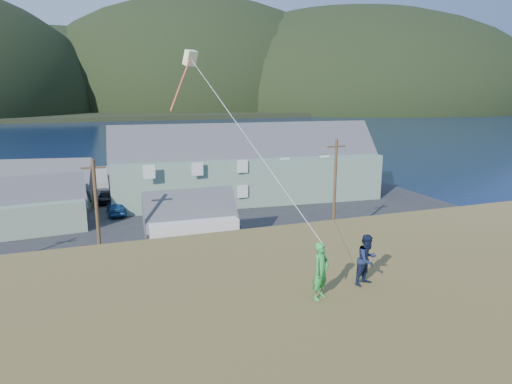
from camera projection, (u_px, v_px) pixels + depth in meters
ground at (146, 282)px, 31.76m from camera, size 900.00×900.00×0.00m
grass_strip at (149, 293)px, 29.91m from camera, size 110.00×8.00×0.10m
waterfront_lot at (127, 218)px, 47.37m from camera, size 72.00×36.00×0.12m
wharf at (73, 178)px, 66.45m from camera, size 26.00×14.00×0.90m
far_shore at (95, 106)px, 334.79m from camera, size 900.00×320.00×2.00m
far_hills at (153, 107)px, 299.71m from camera, size 760.00×265.00×143.00m
lodge at (247, 165)px, 54.53m from camera, size 32.16×11.31×11.10m
shed_palegreen_near at (38, 206)px, 42.83m from camera, size 9.08×6.13×6.27m
shed_white at (191, 222)px, 37.91m from camera, size 7.68×5.23×6.01m
shed_palegreen_far at (45, 186)px, 50.58m from camera, size 10.87×7.34×6.75m
utility_poles at (129, 216)px, 31.91m from camera, size 32.22×0.24×9.13m
parked_cars at (40, 208)px, 48.26m from camera, size 23.92×12.83×1.54m
kite_flyer_green at (321, 271)px, 13.01m from camera, size 0.74×0.67×1.69m
kite_flyer_navy at (367, 260)px, 13.98m from camera, size 0.94×0.83×1.60m
kite_rig at (190, 64)px, 16.60m from camera, size 1.76×3.53×8.68m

